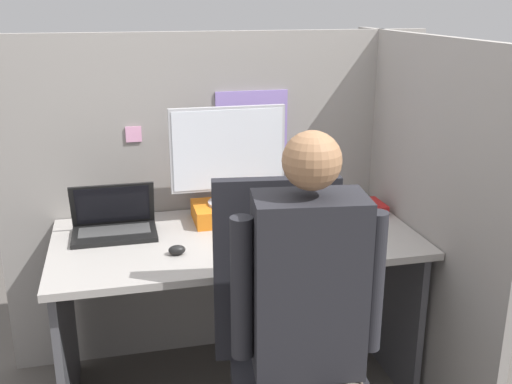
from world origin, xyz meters
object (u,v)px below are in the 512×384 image
Objects in this scene: laptop at (114,225)px; coffee_mug at (297,208)px; carrot_toy at (238,255)px; office_chair at (291,351)px; paper_box at (229,212)px; stapler at (378,206)px; person at (316,322)px; monitor at (228,154)px.

laptop is 3.73× the size of coffee_mug.
office_chair is (0.11, -0.37, -0.21)m from carrot_toy.
paper_box is 1.92× the size of stapler.
laptop is at bearing 140.63° from carrot_toy.
stapler is 0.85m from carrot_toy.
person is 14.45× the size of coffee_mug.
carrot_toy is at bearing 106.03° from office_chair.
person reaches higher than paper_box.
monitor is at bearing 94.56° from person.
stapler is 0.12× the size of person.
person is (0.02, -0.18, 0.21)m from office_chair.
coffee_mug is at bearing 1.09° from laptop.
office_chair reaches higher than laptop.
paper_box reaches higher than carrot_toy.
coffee_mug is (0.31, -0.05, -0.26)m from monitor.
paper_box is 0.99m from person.
stapler is at bearing 56.27° from person.
monitor is 0.58m from laptop.
office_chair reaches higher than paper_box.
office_chair is 0.27m from person.
coffee_mug reaches higher than paper_box.
office_chair is at bearing -85.99° from paper_box.
person reaches higher than monitor.
stapler is 1.40× the size of carrot_toy.
office_chair is at bearing -52.91° from laptop.
person reaches higher than coffee_mug.
office_chair reaches higher than carrot_toy.
monitor is at bearing 83.55° from carrot_toy.
carrot_toy is (-0.76, -0.39, -0.00)m from stapler.
laptop is 2.11× the size of stapler.
monitor is at bearing 170.94° from coffee_mug.
paper_box is at bearing 171.45° from coffee_mug.
paper_box is 0.51m from laptop.
coffee_mug is at bearing 76.22° from person.
laptop is 1.22m from stapler.
monitor is 0.76m from stapler.
stapler is (0.71, -0.05, -0.02)m from paper_box.
stapler is (0.71, -0.05, -0.29)m from monitor.
stapler is at bearing -3.64° from paper_box.
office_chair is 0.84m from coffee_mug.
person reaches higher than carrot_toy.
laptop reaches higher than paper_box.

